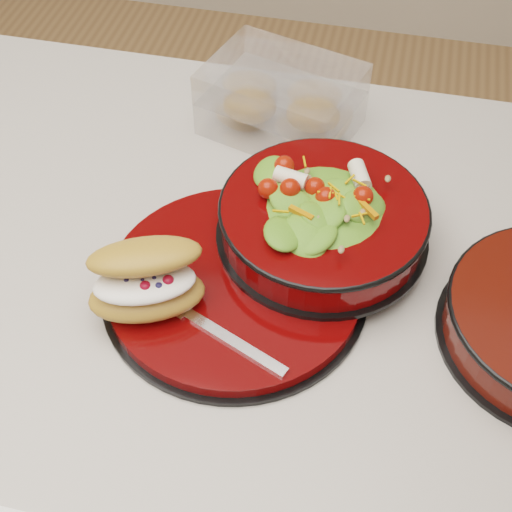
% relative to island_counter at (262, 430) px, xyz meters
% --- Properties ---
extents(island_counter, '(1.24, 0.74, 0.90)m').
position_rel_island_counter_xyz_m(island_counter, '(0.00, 0.00, 0.00)').
color(island_counter, beige).
rests_on(island_counter, ground).
extents(dinner_plate, '(0.30, 0.30, 0.02)m').
position_rel_island_counter_xyz_m(dinner_plate, '(-0.02, -0.06, 0.46)').
color(dinner_plate, black).
rests_on(dinner_plate, island_counter).
extents(salad_bowl, '(0.25, 0.25, 0.10)m').
position_rel_island_counter_xyz_m(salad_bowl, '(0.06, 0.03, 0.50)').
color(salad_bowl, black).
rests_on(salad_bowl, dinner_plate).
extents(croissant, '(0.14, 0.13, 0.08)m').
position_rel_island_counter_xyz_m(croissant, '(-0.11, -0.11, 0.50)').
color(croissant, gold).
rests_on(croissant, dinner_plate).
extents(fork, '(0.16, 0.08, 0.00)m').
position_rel_island_counter_xyz_m(fork, '(-0.03, -0.13, 0.47)').
color(fork, silver).
rests_on(fork, dinner_plate).
extents(pastry_box, '(0.23, 0.19, 0.09)m').
position_rel_island_counter_xyz_m(pastry_box, '(-0.03, 0.24, 0.49)').
color(pastry_box, white).
rests_on(pastry_box, island_counter).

